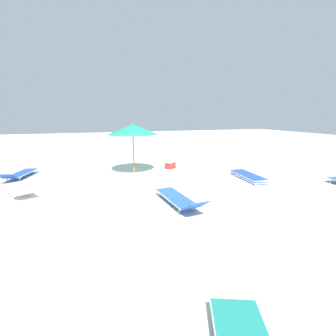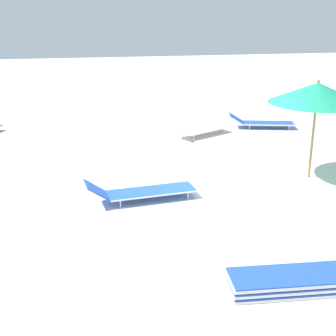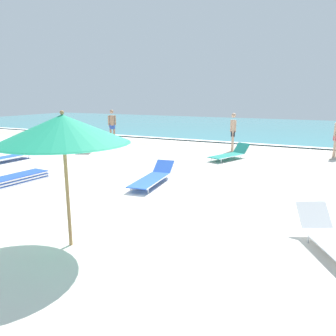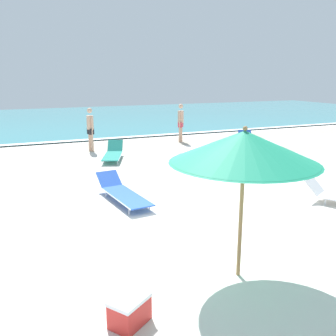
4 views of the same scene
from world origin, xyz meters
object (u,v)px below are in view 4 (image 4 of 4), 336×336
Objects in this scene: beachgoer_wading_adult at (90,127)px; cooler_box at (130,311)px; sun_lounger_under_umbrella at (247,142)px; beachgoer_shoreline_child at (181,121)px; sun_lounger_beside_umbrella at (113,154)px; beach_umbrella at (244,147)px; sun_lounger_mid_beach_pair_a at (123,193)px.

beachgoer_wading_adult is 11.41m from cooler_box.
cooler_box is at bearing -103.67° from sun_lounger_under_umbrella.
sun_lounger_under_umbrella is 1.19× the size of beachgoer_shoreline_child.
beachgoer_wading_adult is at bearing 139.22° from beachgoer_shoreline_child.
beachgoer_shoreline_child is (3.90, 2.40, 0.78)m from sun_lounger_beside_umbrella.
beach_umbrella reaches higher than sun_lounger_mid_beach_pair_a.
sun_lounger_beside_umbrella is 0.89× the size of sun_lounger_mid_beach_pair_a.
sun_lounger_mid_beach_pair_a is at bearing -172.28° from beachgoer_shoreline_child.
sun_lounger_under_umbrella is 0.88× the size of sun_lounger_mid_beach_pair_a.
beach_umbrella reaches higher than beachgoer_wading_adult.
sun_lounger_under_umbrella is 3.43× the size of cooler_box.
beach_umbrella reaches higher than sun_lounger_beside_umbrella.
beach_umbrella is at bearing -20.43° from cooler_box.
sun_lounger_beside_umbrella is at bearing 41.89° from cooler_box.
beach_umbrella is at bearing -70.93° from sun_lounger_beside_umbrella.
beachgoer_wading_adult is 1.00× the size of beachgoer_shoreline_child.
beach_umbrella is at bearing -14.46° from beachgoer_wading_adult.
beach_umbrella is 2.70m from cooler_box.
beachgoer_shoreline_child is at bearing 27.94° from cooler_box.
sun_lounger_beside_umbrella is at bearing 71.31° from sun_lounger_mid_beach_pair_a.
beachgoer_wading_adult is at bearing 89.89° from beach_umbrella.
sun_lounger_beside_umbrella is 1.20× the size of beachgoer_wading_adult.
sun_lounger_beside_umbrella is 1.20× the size of beachgoer_shoreline_child.
beachgoer_shoreline_child reaches higher than sun_lounger_beside_umbrella.
sun_lounger_beside_umbrella is at bearing 164.19° from beachgoer_shoreline_child.
beachgoer_shoreline_child is at bearing 68.98° from beach_umbrella.
sun_lounger_under_umbrella is 5.97m from sun_lounger_beside_umbrella.
cooler_box is (-8.31, -9.38, -0.03)m from sun_lounger_under_umbrella.
beachgoer_wading_adult is at bearing 123.71° from sun_lounger_beside_umbrella.
beach_umbrella is 1.11× the size of sun_lounger_under_umbrella.
sun_lounger_beside_umbrella is at bearing -151.51° from sun_lounger_under_umbrella.
beachgoer_wading_adult is 4.33m from beachgoer_shoreline_child.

